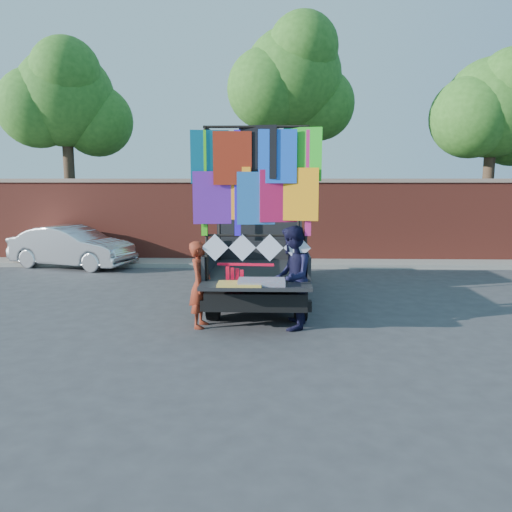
{
  "coord_description": "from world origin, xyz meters",
  "views": [
    {
      "loc": [
        0.32,
        -8.68,
        2.58
      ],
      "look_at": [
        0.06,
        0.23,
        1.21
      ],
      "focal_mm": 35.0,
      "sensor_mm": 36.0,
      "label": 1
    }
  ],
  "objects_px": {
    "pickup_truck": "(260,256)",
    "man": "(292,278)",
    "sedan": "(72,247)",
    "woman": "(200,284)"
  },
  "relations": [
    {
      "from": "sedan",
      "to": "woman",
      "type": "relative_size",
      "value": 2.43
    },
    {
      "from": "woman",
      "to": "man",
      "type": "distance_m",
      "value": 1.6
    },
    {
      "from": "sedan",
      "to": "man",
      "type": "xyz_separation_m",
      "value": [
        6.25,
        -6.0,
        0.29
      ]
    },
    {
      "from": "sedan",
      "to": "man",
      "type": "relative_size",
      "value": 2.06
    },
    {
      "from": "pickup_truck",
      "to": "man",
      "type": "distance_m",
      "value": 2.75
    },
    {
      "from": "pickup_truck",
      "to": "sedan",
      "type": "bearing_deg",
      "value": 149.5
    },
    {
      "from": "pickup_truck",
      "to": "sedan",
      "type": "relative_size",
      "value": 1.48
    },
    {
      "from": "pickup_truck",
      "to": "sedan",
      "type": "xyz_separation_m",
      "value": [
        -5.64,
        3.32,
        -0.27
      ]
    },
    {
      "from": "sedan",
      "to": "woman",
      "type": "distance_m",
      "value": 7.56
    },
    {
      "from": "pickup_truck",
      "to": "man",
      "type": "xyz_separation_m",
      "value": [
        0.62,
        -2.68,
        0.02
      ]
    }
  ]
}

